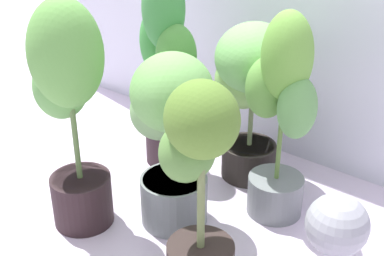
% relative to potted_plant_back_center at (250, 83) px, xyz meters
% --- Properties ---
extents(ground_plane, '(8.00, 8.00, 0.00)m').
position_rel_potted_plant_back_center_xyz_m(ground_plane, '(-0.05, -0.56, -0.45)').
color(ground_plane, silver).
rests_on(ground_plane, ground).
extents(potted_plant_back_center, '(0.44, 0.41, 0.71)m').
position_rel_potted_plant_back_center_xyz_m(potted_plant_back_center, '(0.00, 0.00, 0.00)').
color(potted_plant_back_center, black).
rests_on(potted_plant_back_center, ground).
extents(potted_plant_front_right, '(0.30, 0.26, 0.74)m').
position_rel_potted_plant_back_center_xyz_m(potted_plant_front_right, '(0.26, -0.69, -0.03)').
color(potted_plant_front_right, '#2F2320').
rests_on(potted_plant_front_right, ground).
extents(potted_plant_center, '(0.44, 0.40, 0.70)m').
position_rel_potted_plant_back_center_xyz_m(potted_plant_center, '(-0.04, -0.47, -0.04)').
color(potted_plant_center, slate).
rests_on(potted_plant_center, ground).
extents(potted_plant_front_left, '(0.40, 0.35, 0.90)m').
position_rel_potted_plant_back_center_xyz_m(potted_plant_front_left, '(-0.32, -0.70, 0.07)').
color(potted_plant_front_left, black).
rests_on(potted_plant_front_left, ground).
extents(potted_plant_back_left, '(0.36, 0.25, 0.91)m').
position_rel_potted_plant_back_center_xyz_m(potted_plant_back_left, '(-0.35, -0.14, 0.07)').
color(potted_plant_back_left, '#312025').
rests_on(potted_plant_back_left, ground).
extents(potted_plant_back_right, '(0.35, 0.25, 0.84)m').
position_rel_potted_plant_back_center_xyz_m(potted_plant_back_right, '(0.25, -0.17, 0.01)').
color(potted_plant_back_right, slate).
rests_on(potted_plant_back_right, ground).
extents(floor_fan, '(0.25, 0.25, 0.37)m').
position_rel_potted_plant_back_center_xyz_m(floor_fan, '(0.63, -0.44, -0.21)').
color(floor_fan, '#23232B').
rests_on(floor_fan, ground).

